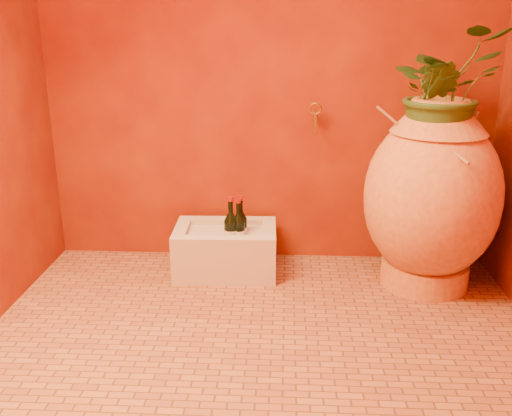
# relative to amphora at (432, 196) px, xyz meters

# --- Properties ---
(floor) EXTENTS (2.50, 2.50, 0.00)m
(floor) POSITION_rel_amphora_xyz_m (-0.85, -0.65, -0.49)
(floor) COLOR #945530
(floor) RESTS_ON ground
(wall_back) EXTENTS (2.50, 0.02, 2.50)m
(wall_back) POSITION_rel_amphora_xyz_m (-0.85, 0.35, 0.76)
(wall_back) COLOR #631105
(wall_back) RESTS_ON ground
(amphora) EXTENTS (0.87, 0.87, 0.99)m
(amphora) POSITION_rel_amphora_xyz_m (0.00, 0.00, 0.00)
(amphora) COLOR #DA8C3D
(amphora) RESTS_ON floor
(stone_basin) EXTENTS (0.57, 0.40, 0.26)m
(stone_basin) POSITION_rel_amphora_xyz_m (-1.08, 0.10, -0.37)
(stone_basin) COLOR beige
(stone_basin) RESTS_ON floor
(wine_bottle_a) EXTENTS (0.07, 0.07, 0.30)m
(wine_bottle_a) POSITION_rel_amphora_xyz_m (-1.00, 0.06, -0.24)
(wine_bottle_a) COLOR black
(wine_bottle_a) RESTS_ON stone_basin
(wine_bottle_b) EXTENTS (0.08, 0.08, 0.31)m
(wine_bottle_b) POSITION_rel_amphora_xyz_m (-1.04, 0.05, -0.24)
(wine_bottle_b) COLOR black
(wine_bottle_b) RESTS_ON stone_basin
(wine_bottle_c) EXTENTS (0.07, 0.07, 0.30)m
(wine_bottle_c) POSITION_rel_amphora_xyz_m (-0.99, 0.11, -0.24)
(wine_bottle_c) COLOR black
(wine_bottle_c) RESTS_ON stone_basin
(wall_tap) EXTENTS (0.07, 0.15, 0.16)m
(wall_tap) POSITION_rel_amphora_xyz_m (-0.60, 0.27, 0.36)
(wall_tap) COLOR olive
(wall_tap) RESTS_ON wall_back
(plant_main) EXTENTS (0.69, 0.65, 0.60)m
(plant_main) POSITION_rel_amphora_xyz_m (0.01, 0.01, 0.54)
(plant_main) COLOR #284E1C
(plant_main) RESTS_ON amphora
(plant_side) EXTENTS (0.28, 0.26, 0.40)m
(plant_side) POSITION_rel_amphora_xyz_m (-0.06, -0.06, 0.48)
(plant_side) COLOR #284E1C
(plant_side) RESTS_ON amphora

